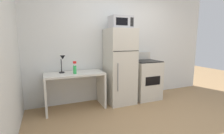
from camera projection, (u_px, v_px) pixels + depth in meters
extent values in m
plane|color=#9E7A51|center=(164.00, 128.00, 2.64)|extent=(12.00, 12.00, 0.00)
cube|color=silver|center=(120.00, 44.00, 3.98)|extent=(5.00, 0.10, 2.60)
cube|color=silver|center=(74.00, 74.00, 3.31)|extent=(1.17, 0.55, 0.04)
cube|color=silver|center=(46.00, 95.00, 3.16)|extent=(0.04, 0.55, 0.71)
cube|color=silver|center=(101.00, 89.00, 3.59)|extent=(0.04, 0.55, 0.71)
cylinder|color=black|center=(62.00, 72.00, 3.30)|extent=(0.11, 0.11, 0.02)
cylinder|color=black|center=(61.00, 66.00, 3.28)|extent=(0.02, 0.02, 0.26)
cone|color=black|center=(63.00, 57.00, 3.25)|extent=(0.10, 0.10, 0.08)
cylinder|color=green|center=(75.00, 70.00, 3.21)|extent=(0.06, 0.06, 0.16)
cylinder|color=white|center=(75.00, 65.00, 3.19)|extent=(0.02, 0.02, 0.04)
cube|color=red|center=(75.00, 62.00, 3.18)|extent=(0.06, 0.03, 0.04)
cube|color=beige|center=(120.00, 67.00, 3.65)|extent=(0.59, 0.61, 1.64)
cube|color=black|center=(126.00, 51.00, 3.31)|extent=(0.58, 0.00, 0.01)
cylinder|color=gray|center=(118.00, 77.00, 3.32)|extent=(0.02, 0.02, 0.58)
cube|color=#B7B7BC|center=(121.00, 22.00, 3.48)|extent=(0.46, 0.34, 0.26)
cube|color=black|center=(122.00, 21.00, 3.30)|extent=(0.26, 0.01, 0.15)
cube|color=black|center=(132.00, 22.00, 3.39)|extent=(0.07, 0.01, 0.18)
cube|color=beige|center=(145.00, 80.00, 3.98)|extent=(0.61, 0.60, 0.90)
cube|color=black|center=(146.00, 61.00, 3.90)|extent=(0.59, 0.58, 0.02)
cube|color=beige|center=(140.00, 56.00, 4.14)|extent=(0.61, 0.04, 0.18)
cube|color=black|center=(153.00, 81.00, 3.69)|extent=(0.39, 0.01, 0.20)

